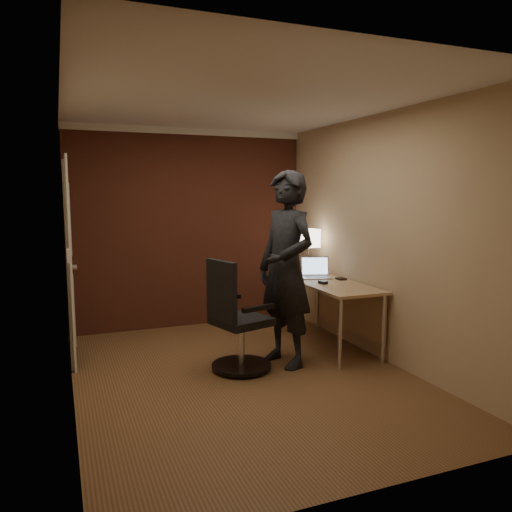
# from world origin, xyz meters

# --- Properties ---
(room) EXTENTS (4.00, 4.00, 4.00)m
(room) POSITION_xyz_m (-0.27, 1.54, 1.37)
(room) COLOR brown
(room) RESTS_ON ground
(desk) EXTENTS (0.60, 1.50, 0.73)m
(desk) POSITION_xyz_m (1.25, 0.50, 0.60)
(desk) COLOR tan
(desk) RESTS_ON ground
(desk_lamp) EXTENTS (0.22, 0.22, 0.54)m
(desk_lamp) POSITION_xyz_m (1.28, 1.16, 1.15)
(desk_lamp) COLOR silver
(desk_lamp) RESTS_ON desk
(laptop) EXTENTS (0.39, 0.35, 0.23)m
(laptop) POSITION_xyz_m (1.20, 0.82, 0.79)
(laptop) COLOR silver
(laptop) RESTS_ON desk
(mouse) EXTENTS (0.08, 0.11, 0.03)m
(mouse) POSITION_xyz_m (1.07, 0.41, 0.75)
(mouse) COLOR black
(mouse) RESTS_ON desk
(wallet) EXTENTS (0.09, 0.11, 0.02)m
(wallet) POSITION_xyz_m (1.39, 0.56, 0.74)
(wallet) COLOR black
(wallet) RESTS_ON desk
(office_chair) EXTENTS (0.60, 0.66, 1.06)m
(office_chair) POSITION_xyz_m (-0.03, 0.13, 0.47)
(office_chair) COLOR black
(office_chair) RESTS_ON ground
(person) EXTENTS (0.64, 0.80, 1.92)m
(person) POSITION_xyz_m (0.51, 0.15, 0.96)
(person) COLOR black
(person) RESTS_ON ground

